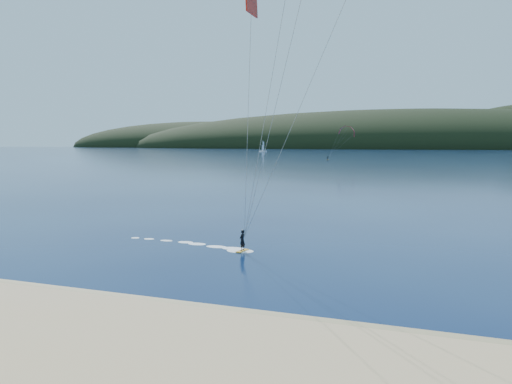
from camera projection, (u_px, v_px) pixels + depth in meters
ground at (131, 353)px, 18.06m from camera, size 1800.00×1800.00×0.00m
wet_sand at (189, 312)px, 22.27m from camera, size 220.00×2.50×0.10m
headland at (428, 148)px, 715.81m from camera, size 1200.00×310.00×140.00m
kitesurfer_near at (294, 14)px, 27.23m from camera, size 19.45×8.15×17.57m
kitesurfer_far at (346, 134)px, 220.81m from camera, size 13.33×5.00×14.54m
sailboat at (263, 151)px, 433.76m from camera, size 7.38×4.59×10.27m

